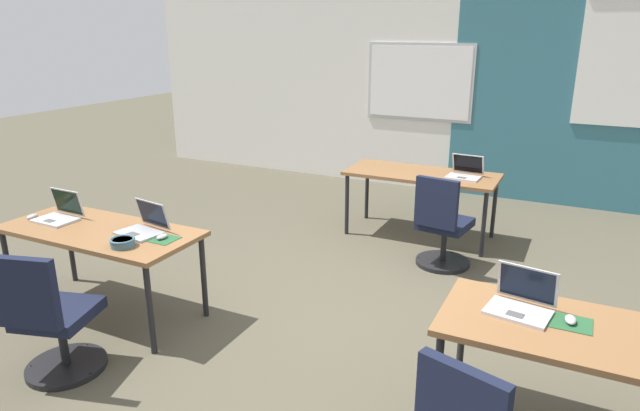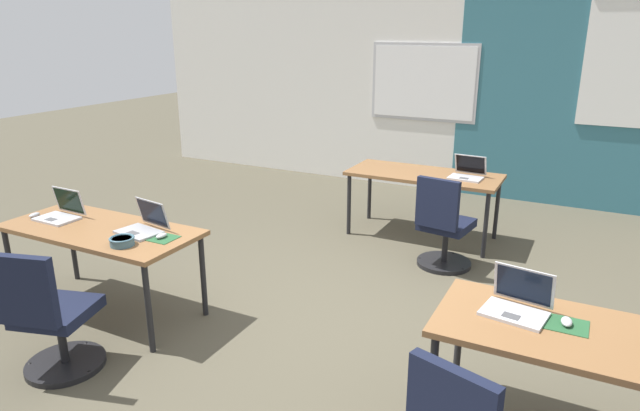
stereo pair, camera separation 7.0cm
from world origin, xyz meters
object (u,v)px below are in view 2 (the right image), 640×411
Objects in this scene: chair_far_right at (443,231)px; desk_near_right at (594,346)px; chair_near_left_inner at (52,323)px; mouse_near_right_inner at (567,322)px; laptop_near_left_inner at (144,225)px; snack_bowl at (122,241)px; laptop_far_right at (467,173)px; mouse_near_left_end at (34,215)px; laptop_near_right_inner at (517,304)px; laptop_near_left_end at (61,212)px; desk_near_left at (101,235)px; mouse_near_left_inner at (161,236)px; desk_far_center at (424,179)px.

desk_near_right is at bearing 131.08° from chair_far_right.
chair_near_left_inner and chair_far_right have the same top height.
laptop_near_left_inner is at bearing 179.13° from mouse_near_right_inner.
laptop_far_right is at bearing 59.58° from snack_bowl.
desk_near_right is 1.74× the size of chair_far_right.
laptop_near_right_inner reaches higher than mouse_near_left_end.
laptop_near_left_end is at bearing -60.34° from chair_near_left_inner.
desk_near_right is at bearing 177.93° from chair_near_left_inner.
laptop_near_left_inner is at bearing 103.11° from snack_bowl.
chair_near_left_inner is at bearing -65.05° from desk_near_left.
mouse_near_left_inner is 0.29× the size of laptop_far_right.
chair_near_left_inner is (-0.01, -0.87, -0.39)m from laptop_near_left_inner.
desk_near_left is 1.74× the size of chair_near_left_inner.
laptop_near_left_end is at bearing 179.67° from desk_near_right.
mouse_near_left_inner is 0.11× the size of chair_far_right.
desk_far_center is 0.46m from laptop_far_right.
mouse_near_left_inner is at bearing 57.17° from snack_bowl.
laptop_near_left_end is 3.56m from laptop_near_right_inner.
chair_near_left_inner is at bearing -42.82° from laptop_near_left_end.
mouse_near_left_end is at bearing -175.27° from mouse_near_left_inner.
mouse_near_right_inner is (1.18, -2.03, 0.36)m from chair_far_right.
chair_near_left_inner is 4.06m from laptop_far_right.
desk_near_left is at bearing -1.32° from laptop_near_left_end.
mouse_near_left_end is 0.12× the size of chair_near_left_inner.
mouse_near_left_inner is at bearing 179.10° from desk_near_right.
desk_far_center is at bearing -174.35° from laptop_far_right.
mouse_near_right_inner is (2.99, 0.83, 0.36)m from chair_near_left_inner.
laptop_near_left_end is 3.18× the size of mouse_near_left_end.
laptop_near_left_inner reaches higher than laptop_far_right.
laptop_near_left_end is 0.91× the size of laptop_near_right_inner.
mouse_near_left_end is (-4.18, -0.06, 0.08)m from desk_near_right.
desk_near_left is 1.00× the size of desk_near_right.
mouse_near_right_inner reaches higher than desk_near_right.
laptop_near_left_end is 3.36m from chair_far_right.
mouse_near_left_inner reaches higher than desk_near_left.
laptop_far_right is at bearing 44.93° from mouse_near_left_end.
laptop_near_right_inner is (2.51, 0.03, 0.03)m from mouse_near_left_inner.
chair_near_left_inner is at bearing 66.14° from chair_far_right.
desk_near_left is 15.99× the size of mouse_near_left_inner.
mouse_near_right_inner is at bearing 8.52° from laptop_near_left_inner.
laptop_near_right_inner reaches higher than mouse_near_left_inner.
chair_near_left_inner is 8.69× the size of mouse_near_right_inner.
laptop_near_left_end reaches higher than chair_near_left_inner.
chair_far_right is (2.18, 2.08, -0.28)m from desk_near_left.
mouse_near_right_inner is (0.25, -0.03, -0.03)m from laptop_near_right_inner.
desk_near_left is 4.30× the size of laptop_near_left_inner.
desk_near_right is 3.07m from snack_bowl.
laptop_far_right is 2.88m from laptop_near_right_inner.
chair_near_left_inner is at bearing -97.13° from snack_bowl.
chair_near_left_inner is 1.00× the size of chair_far_right.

